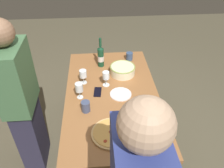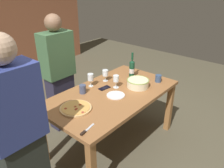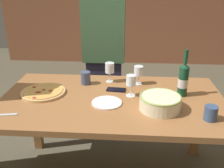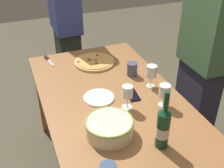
{
  "view_description": "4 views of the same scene",
  "coord_description": "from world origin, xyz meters",
  "views": [
    {
      "loc": [
        -1.72,
        0.14,
        2.17
      ],
      "look_at": [
        0.0,
        0.0,
        0.86
      ],
      "focal_mm": 36.71,
      "sensor_mm": 36.0,
      "label": 1
    },
    {
      "loc": [
        -1.74,
        -1.5,
        1.97
      ],
      "look_at": [
        0.0,
        0.0,
        0.86
      ],
      "focal_mm": 35.66,
      "sensor_mm": 36.0,
      "label": 2
    },
    {
      "loc": [
        0.12,
        -1.64,
        1.56
      ],
      "look_at": [
        0.0,
        0.0,
        0.86
      ],
      "focal_mm": 41.09,
      "sensor_mm": 36.0,
      "label": 3
    },
    {
      "loc": [
        1.44,
        -0.55,
        1.83
      ],
      "look_at": [
        0.0,
        0.0,
        0.86
      ],
      "focal_mm": 45.31,
      "sensor_mm": 36.0,
      "label": 4
    }
  ],
  "objects": [
    {
      "name": "serving_bowl",
      "position": [
        0.32,
        -0.14,
        0.8
      ],
      "size": [
        0.27,
        0.27,
        0.1
      ],
      "color": "#EDE6C0",
      "rests_on": "dining_table"
    },
    {
      "name": "wine_glass_by_bottle",
      "position": [
        0.13,
        0.05,
        0.86
      ],
      "size": [
        0.07,
        0.07,
        0.16
      ],
      "color": "white",
      "rests_on": "dining_table"
    },
    {
      "name": "person_host",
      "position": [
        -0.14,
        0.82,
        0.8
      ],
      "size": [
        0.41,
        0.24,
        1.58
      ],
      "rotation": [
        0.0,
        0.0,
        -1.41
      ],
      "color": "#2B293F",
      "rests_on": "ground"
    },
    {
      "name": "pizza",
      "position": [
        -0.52,
        0.04,
        0.76
      ],
      "size": [
        0.33,
        0.33,
        0.03
      ],
      "color": "#E1B474",
      "rests_on": "dining_table"
    },
    {
      "name": "dining_table",
      "position": [
        0.0,
        0.0,
        0.66
      ],
      "size": [
        1.6,
        0.9,
        0.75
      ],
      "color": "#9B6438",
      "rests_on": "ground"
    },
    {
      "name": "cup_ceramic",
      "position": [
        0.61,
        -0.26,
        0.8
      ],
      "size": [
        0.08,
        0.08,
        0.09
      ],
      "primitive_type": "cylinder",
      "color": "#374E74",
      "rests_on": "dining_table"
    },
    {
      "name": "side_plate",
      "position": [
        -0.03,
        -0.08,
        0.76
      ],
      "size": [
        0.21,
        0.21,
        0.01
      ],
      "primitive_type": "cylinder",
      "color": "white",
      "rests_on": "dining_table"
    },
    {
      "name": "cell_phone",
      "position": [
        0.02,
        0.14,
        0.76
      ],
      "size": [
        0.15,
        0.08,
        0.01
      ],
      "primitive_type": "cube",
      "rotation": [
        0.0,
        0.0,
        1.47
      ],
      "color": "black",
      "rests_on": "dining_table"
    },
    {
      "name": "cup_amber",
      "position": [
        -0.23,
        0.25,
        0.8
      ],
      "size": [
        0.08,
        0.08,
        0.1
      ],
      "primitive_type": "cylinder",
      "color": "#434E6E",
      "rests_on": "dining_table"
    },
    {
      "name": "wine_bottle",
      "position": [
        0.5,
        0.09,
        0.88
      ],
      "size": [
        0.07,
        0.07,
        0.34
      ],
      "color": "#154129",
      "rests_on": "dining_table"
    },
    {
      "name": "wine_glass_far_left",
      "position": [
        -0.04,
        0.31,
        0.87
      ],
      "size": [
        0.07,
        0.07,
        0.16
      ],
      "color": "white",
      "rests_on": "dining_table"
    },
    {
      "name": "wine_glass_near_pizza",
      "position": [
        0.19,
        0.28,
        0.85
      ],
      "size": [
        0.07,
        0.07,
        0.15
      ],
      "color": "white",
      "rests_on": "dining_table"
    }
  ]
}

